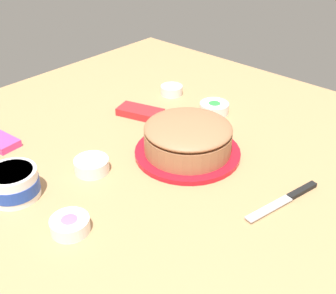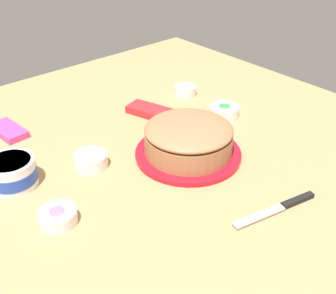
{
  "view_description": "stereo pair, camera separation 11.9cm",
  "coord_description": "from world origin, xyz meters",
  "px_view_note": "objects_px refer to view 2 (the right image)",
  "views": [
    {
      "loc": [
        -0.69,
        0.72,
        0.67
      ],
      "look_at": [
        -0.02,
        -0.03,
        0.04
      ],
      "focal_mm": 45.97,
      "sensor_mm": 36.0,
      "label": 1
    },
    {
      "loc": [
        -0.78,
        0.64,
        0.67
      ],
      "look_at": [
        -0.02,
        -0.03,
        0.04
      ],
      "focal_mm": 45.97,
      "sensor_mm": 36.0,
      "label": 2
    }
  ],
  "objects_px": {
    "frosted_cake": "(188,141)",
    "sprinkle_bowl_green": "(224,110)",
    "candy_box_upper": "(8,130)",
    "sprinkle_bowl_yellow": "(91,160)",
    "sprinkle_bowl_orange": "(185,90)",
    "sprinkle_bowl_pink": "(58,216)",
    "candy_box_lower": "(150,111)",
    "frosting_tub": "(12,172)",
    "spreading_knife": "(282,207)"
  },
  "relations": [
    {
      "from": "spreading_knife",
      "to": "sprinkle_bowl_yellow",
      "type": "height_order",
      "value": "sprinkle_bowl_yellow"
    },
    {
      "from": "sprinkle_bowl_yellow",
      "to": "sprinkle_bowl_orange",
      "type": "xyz_separation_m",
      "value": [
        0.16,
        -0.5,
        -0.0
      ]
    },
    {
      "from": "sprinkle_bowl_orange",
      "to": "sprinkle_bowl_green",
      "type": "relative_size",
      "value": 0.81
    },
    {
      "from": "sprinkle_bowl_pink",
      "to": "candy_box_lower",
      "type": "relative_size",
      "value": 0.59
    },
    {
      "from": "sprinkle_bowl_yellow",
      "to": "sprinkle_bowl_green",
      "type": "height_order",
      "value": "same"
    },
    {
      "from": "frosting_tub",
      "to": "sprinkle_bowl_pink",
      "type": "xyz_separation_m",
      "value": [
        -0.2,
        -0.01,
        -0.02
      ]
    },
    {
      "from": "frosted_cake",
      "to": "candy_box_lower",
      "type": "height_order",
      "value": "frosted_cake"
    },
    {
      "from": "sprinkle_bowl_green",
      "to": "candy_box_lower",
      "type": "distance_m",
      "value": 0.25
    },
    {
      "from": "candy_box_upper",
      "to": "spreading_knife",
      "type": "bearing_deg",
      "value": -161.14
    },
    {
      "from": "frosting_tub",
      "to": "frosted_cake",
      "type": "bearing_deg",
      "value": -114.53
    },
    {
      "from": "frosted_cake",
      "to": "sprinkle_bowl_orange",
      "type": "height_order",
      "value": "frosted_cake"
    },
    {
      "from": "sprinkle_bowl_orange",
      "to": "sprinkle_bowl_pink",
      "type": "height_order",
      "value": "sprinkle_bowl_pink"
    },
    {
      "from": "frosting_tub",
      "to": "sprinkle_bowl_green",
      "type": "bearing_deg",
      "value": -98.08
    },
    {
      "from": "frosted_cake",
      "to": "sprinkle_bowl_green",
      "type": "distance_m",
      "value": 0.28
    },
    {
      "from": "sprinkle_bowl_yellow",
      "to": "sprinkle_bowl_green",
      "type": "relative_size",
      "value": 0.96
    },
    {
      "from": "spreading_knife",
      "to": "sprinkle_bowl_orange",
      "type": "height_order",
      "value": "sprinkle_bowl_orange"
    },
    {
      "from": "frosted_cake",
      "to": "spreading_knife",
      "type": "relative_size",
      "value": 1.28
    },
    {
      "from": "candy_box_lower",
      "to": "sprinkle_bowl_green",
      "type": "bearing_deg",
      "value": -150.35
    },
    {
      "from": "frosted_cake",
      "to": "sprinkle_bowl_yellow",
      "type": "distance_m",
      "value": 0.27
    },
    {
      "from": "frosted_cake",
      "to": "sprinkle_bowl_green",
      "type": "relative_size",
      "value": 3.12
    },
    {
      "from": "frosting_tub",
      "to": "sprinkle_bowl_orange",
      "type": "relative_size",
      "value": 1.6
    },
    {
      "from": "frosting_tub",
      "to": "spreading_knife",
      "type": "xyz_separation_m",
      "value": [
        -0.51,
        -0.44,
        -0.03
      ]
    },
    {
      "from": "frosting_tub",
      "to": "sprinkle_bowl_green",
      "type": "relative_size",
      "value": 1.3
    },
    {
      "from": "sprinkle_bowl_yellow",
      "to": "sprinkle_bowl_orange",
      "type": "bearing_deg",
      "value": -72.14
    },
    {
      "from": "spreading_knife",
      "to": "sprinkle_bowl_yellow",
      "type": "relative_size",
      "value": 2.53
    },
    {
      "from": "sprinkle_bowl_yellow",
      "to": "sprinkle_bowl_pink",
      "type": "height_order",
      "value": "sprinkle_bowl_yellow"
    },
    {
      "from": "sprinkle_bowl_pink",
      "to": "candy_box_lower",
      "type": "distance_m",
      "value": 0.56
    },
    {
      "from": "sprinkle_bowl_yellow",
      "to": "candy_box_lower",
      "type": "distance_m",
      "value": 0.34
    },
    {
      "from": "sprinkle_bowl_orange",
      "to": "frosted_cake",
      "type": "bearing_deg",
      "value": 138.0
    },
    {
      "from": "spreading_knife",
      "to": "frosted_cake",
      "type": "bearing_deg",
      "value": 1.84
    },
    {
      "from": "spreading_knife",
      "to": "candy_box_lower",
      "type": "distance_m",
      "value": 0.59
    },
    {
      "from": "frosting_tub",
      "to": "sprinkle_bowl_green",
      "type": "xyz_separation_m",
      "value": [
        -0.1,
        -0.69,
        -0.02
      ]
    },
    {
      "from": "spreading_knife",
      "to": "candy_box_upper",
      "type": "bearing_deg",
      "value": 23.8
    },
    {
      "from": "spreading_knife",
      "to": "candy_box_upper",
      "type": "relative_size",
      "value": 1.71
    },
    {
      "from": "sprinkle_bowl_orange",
      "to": "candy_box_upper",
      "type": "relative_size",
      "value": 0.57
    },
    {
      "from": "frosted_cake",
      "to": "frosting_tub",
      "type": "xyz_separation_m",
      "value": [
        0.2,
        0.43,
        -0.01
      ]
    },
    {
      "from": "sprinkle_bowl_yellow",
      "to": "candy_box_lower",
      "type": "bearing_deg",
      "value": -67.33
    },
    {
      "from": "sprinkle_bowl_orange",
      "to": "sprinkle_bowl_pink",
      "type": "bearing_deg",
      "value": 114.15
    },
    {
      "from": "sprinkle_bowl_orange",
      "to": "candy_box_lower",
      "type": "distance_m",
      "value": 0.2
    },
    {
      "from": "sprinkle_bowl_yellow",
      "to": "frosted_cake",
      "type": "bearing_deg",
      "value": -120.51
    },
    {
      "from": "sprinkle_bowl_pink",
      "to": "candy_box_lower",
      "type": "xyz_separation_m",
      "value": [
        0.27,
        -0.49,
        -0.01
      ]
    },
    {
      "from": "candy_box_upper",
      "to": "sprinkle_bowl_yellow",
      "type": "bearing_deg",
      "value": -168.21
    },
    {
      "from": "frosted_cake",
      "to": "candy_box_upper",
      "type": "bearing_deg",
      "value": 35.88
    },
    {
      "from": "candy_box_upper",
      "to": "candy_box_lower",
      "type": "bearing_deg",
      "value": -119.65
    },
    {
      "from": "sprinkle_bowl_orange",
      "to": "sprinkle_bowl_pink",
      "type": "relative_size",
      "value": 0.89
    },
    {
      "from": "sprinkle_bowl_orange",
      "to": "frosting_tub",
      "type": "bearing_deg",
      "value": 98.53
    },
    {
      "from": "spreading_knife",
      "to": "sprinkle_bowl_green",
      "type": "distance_m",
      "value": 0.48
    },
    {
      "from": "frosted_cake",
      "to": "frosting_tub",
      "type": "height_order",
      "value": "frosted_cake"
    },
    {
      "from": "frosting_tub",
      "to": "sprinkle_bowl_green",
      "type": "height_order",
      "value": "frosting_tub"
    },
    {
      "from": "spreading_knife",
      "to": "sprinkle_bowl_pink",
      "type": "distance_m",
      "value": 0.52
    }
  ]
}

